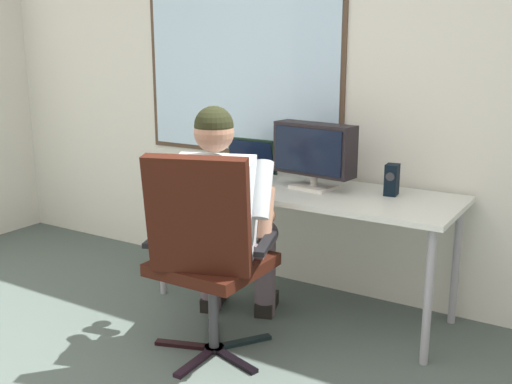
% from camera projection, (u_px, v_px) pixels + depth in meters
% --- Properties ---
extents(wall_rear, '(5.74, 0.08, 2.76)m').
position_uv_depth(wall_rear, '(345.00, 66.00, 3.51)').
color(wall_rear, silver).
rests_on(wall_rear, ground).
extents(desk, '(1.75, 0.65, 0.72)m').
position_uv_depth(desk, '(302.00, 199.00, 3.41)').
color(desk, '#97959C').
rests_on(desk, ground).
extents(office_chair, '(0.66, 0.62, 1.04)m').
position_uv_depth(office_chair, '(206.00, 246.00, 2.82)').
color(office_chair, black).
rests_on(office_chair, ground).
extents(person_seated, '(0.67, 0.85, 1.23)m').
position_uv_depth(person_seated, '(223.00, 218.00, 3.06)').
color(person_seated, '#584A51').
rests_on(person_seated, ground).
extents(crt_monitor, '(0.48, 0.21, 0.37)m').
position_uv_depth(crt_monitor, '(314.00, 151.00, 3.34)').
color(crt_monitor, beige).
rests_on(crt_monitor, desk).
extents(laptop, '(0.33, 0.30, 0.23)m').
position_uv_depth(laptop, '(245.00, 168.00, 3.64)').
color(laptop, black).
rests_on(laptop, desk).
extents(wine_glass, '(0.08, 0.08, 0.14)m').
position_uv_depth(wine_glass, '(193.00, 164.00, 3.60)').
color(wine_glass, silver).
rests_on(wine_glass, desk).
extents(desk_speaker, '(0.07, 0.09, 0.17)m').
position_uv_depth(desk_speaker, '(392.00, 180.00, 3.22)').
color(desk_speaker, black).
rests_on(desk_speaker, desk).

